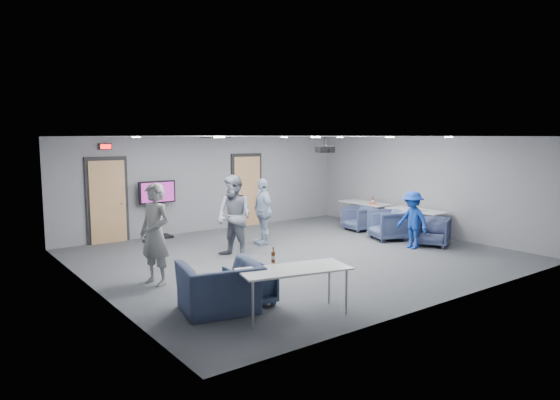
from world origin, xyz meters
TOP-DOWN VIEW (x-y plane):
  - floor at (0.00, 0.00)m, footprint 9.00×9.00m
  - ceiling at (0.00, 0.00)m, footprint 9.00×9.00m
  - wall_back at (0.00, 4.00)m, footprint 9.00×0.02m
  - wall_front at (0.00, -4.00)m, footprint 9.00×0.02m
  - wall_left at (-4.50, 0.00)m, footprint 0.02×8.00m
  - wall_right at (4.50, 0.00)m, footprint 0.02×8.00m
  - door_left at (-3.00, 3.95)m, footprint 1.06×0.17m
  - door_right at (1.20, 3.95)m, footprint 1.06×0.17m
  - exit_sign at (-3.00, 3.93)m, footprint 0.32×0.08m
  - hvac_diffuser at (-0.50, 2.80)m, footprint 0.60×0.60m
  - downlights at (0.00, 0.00)m, footprint 6.18×3.78m
  - person_a at (-3.47, -0.23)m, footprint 0.65×0.79m
  - person_b at (-1.25, 0.66)m, footprint 0.93×1.07m
  - person_c at (0.09, 1.50)m, footprint 0.59×1.03m
  - person_d at (2.70, -1.09)m, footprint 0.57×0.93m
  - chair_right_a at (3.35, 1.31)m, footprint 0.85×0.83m
  - chair_right_b at (3.02, -0.06)m, footprint 1.10×1.09m
  - chair_right_c at (3.35, -1.22)m, footprint 1.04×1.03m
  - chair_front_a at (-2.69, -2.19)m, footprint 0.70×0.72m
  - chair_front_b at (-3.26, -2.21)m, footprint 1.37×1.26m
  - table_right_a at (4.00, 1.71)m, footprint 0.70×1.68m
  - table_right_b at (4.00, -0.19)m, footprint 0.69×1.67m
  - table_front_left at (-2.44, -3.00)m, footprint 1.79×1.06m
  - bottle_front at (-2.49, -2.55)m, footprint 0.07×0.07m
  - bottle_right at (3.98, 1.39)m, footprint 0.06×0.06m
  - snack_box at (3.85, 1.26)m, footprint 0.23×0.20m
  - wrapper at (3.76, -0.52)m, footprint 0.29×0.24m
  - tv_stand at (-1.75, 3.75)m, footprint 1.00×0.48m
  - projector at (0.83, -0.00)m, footprint 0.45×0.42m

SIDE VIEW (x-z plane):
  - floor at x=0.00m, z-range 0.00..0.00m
  - chair_front_a at x=-2.69m, z-range 0.00..0.63m
  - chair_right_a at x=3.35m, z-range 0.00..0.70m
  - chair_right_c at x=3.35m, z-range 0.00..0.71m
  - chair_front_b at x=-3.26m, z-range 0.00..0.76m
  - chair_right_b at x=3.02m, z-range 0.00..0.78m
  - table_right_b at x=4.00m, z-range 0.32..1.05m
  - table_right_a at x=4.00m, z-range 0.32..1.05m
  - table_front_left at x=-2.44m, z-range 0.32..1.05m
  - person_d at x=2.70m, z-range 0.00..1.39m
  - snack_box at x=3.85m, z-range 0.73..0.77m
  - wrapper at x=3.76m, z-range 0.73..0.79m
  - bottle_right at x=3.98m, z-range 0.70..0.94m
  - bottle_front at x=-2.49m, z-range 0.70..0.95m
  - person_c at x=0.09m, z-range 0.00..1.66m
  - tv_stand at x=-1.75m, z-range 0.10..1.64m
  - person_b at x=-1.25m, z-range 0.00..1.86m
  - person_a at x=-3.47m, z-range 0.00..1.86m
  - door_left at x=-3.00m, z-range -0.05..2.19m
  - door_right at x=1.20m, z-range -0.05..2.19m
  - wall_back at x=0.00m, z-range 0.00..2.70m
  - wall_front at x=0.00m, z-range 0.00..2.70m
  - wall_left at x=-4.50m, z-range 0.00..2.70m
  - wall_right at x=4.50m, z-range 0.00..2.70m
  - projector at x=0.83m, z-range 2.22..2.59m
  - exit_sign at x=-3.00m, z-range 2.37..2.53m
  - downlights at x=0.00m, z-range 2.67..2.69m
  - hvac_diffuser at x=-0.50m, z-range 2.67..2.70m
  - ceiling at x=0.00m, z-range 2.70..2.70m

